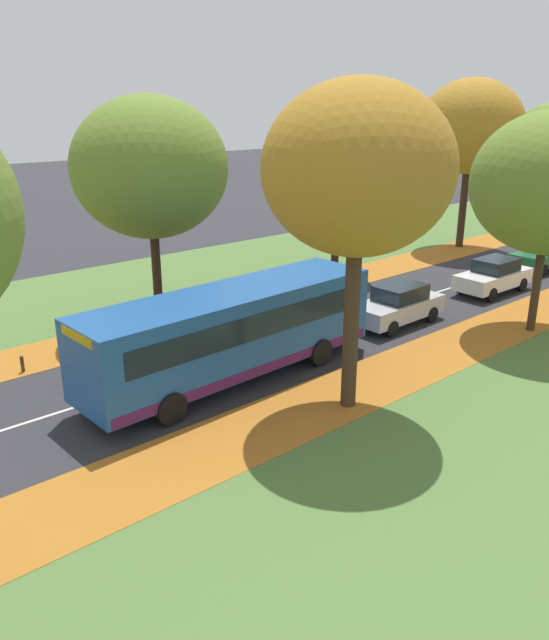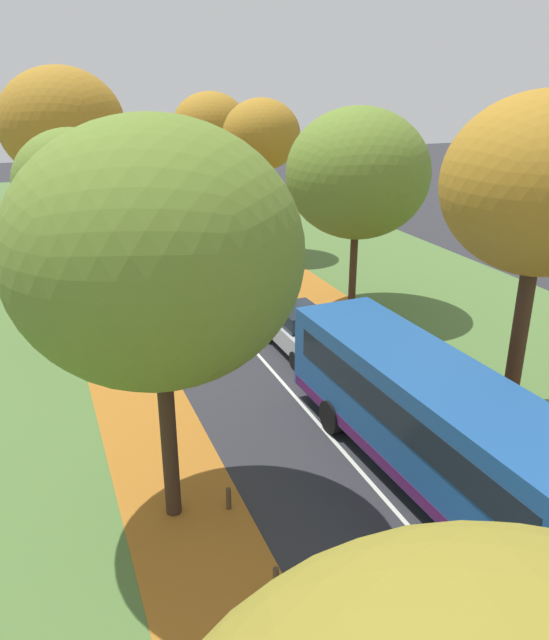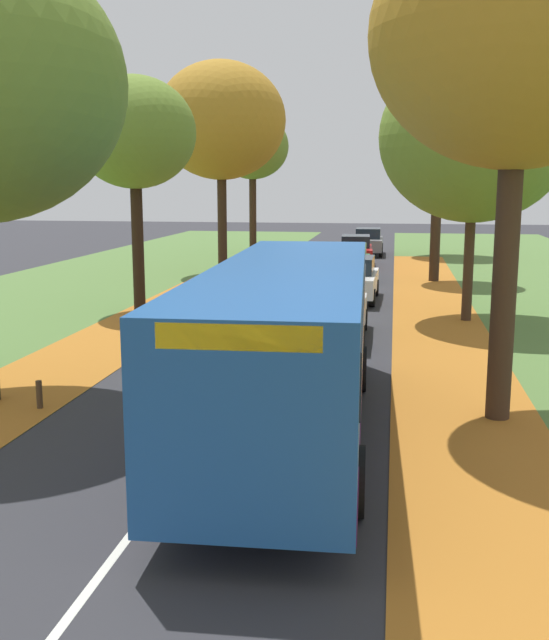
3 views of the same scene
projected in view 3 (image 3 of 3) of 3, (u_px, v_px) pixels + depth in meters
leaf_litter_left at (38, 380)px, 16.71m from camera, size 2.80×60.00×0.00m
leaf_litter_right at (460, 399)px, 15.28m from camera, size 2.80×60.00×0.00m
road_centre_line at (281, 334)px, 21.82m from camera, size 0.12×80.00×0.01m
tree_left_mid at (134, 134)px, 24.83m from camera, size 4.12×4.12×7.85m
tree_left_far at (221, 121)px, 34.99m from camera, size 6.09×6.09×9.94m
tree_left_distant at (253, 147)px, 45.45m from camera, size 4.40×4.40×8.49m
tree_right_near at (519, 35)px, 12.83m from camera, size 5.15×5.15×9.21m
tree_right_mid at (475, 137)px, 22.95m from camera, size 5.85×5.85×8.38m
tree_right_far at (439, 133)px, 32.32m from camera, size 4.15×4.15×8.37m
tree_right_distant at (438, 154)px, 43.82m from camera, size 5.39×5.39×8.43m
bollard_sixth at (39, 395)px, 14.61m from camera, size 0.12×0.12×0.56m
bus at (290, 339)px, 12.93m from camera, size 2.92×10.48×2.98m
car_silver_lead at (335, 310)px, 21.12m from camera, size 1.82×4.22×1.62m
car_white_following at (353, 279)px, 27.90m from camera, size 1.85×4.24×1.62m
car_green_third_in_line at (348, 262)px, 33.73m from camera, size 1.89×4.25×1.62m
car_red_fourth_in_line at (356, 251)px, 39.18m from camera, size 1.94×4.28×1.62m
car_grey_trailing at (368, 242)px, 45.26m from camera, size 1.82×4.22×1.62m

